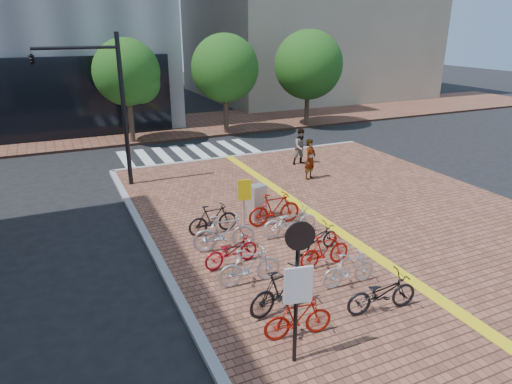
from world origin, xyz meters
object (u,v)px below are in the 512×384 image
bike_0 (298,318)px  notice_sign (298,277)px  bike_2 (250,266)px  utility_box (257,202)px  bike_1 (282,290)px  bike_4 (224,232)px  bike_7 (349,269)px  bike_9 (317,238)px  pedestrian_a (310,159)px  yellow_sign (244,194)px  traffic_light_pole (83,84)px  bike_6 (382,293)px  bike_8 (325,251)px  pedestrian_b (301,147)px  bike_3 (231,251)px  bike_5 (213,219)px  bike_11 (274,209)px  bike_10 (290,221)px

bike_0 → notice_sign: notice_sign is taller
bike_2 → utility_box: utility_box is taller
bike_1 → bike_4: bearing=-8.6°
bike_0 → utility_box: (1.96, 6.42, 0.15)m
bike_1 → bike_7: (2.15, 0.27, -0.09)m
bike_9 → utility_box: (-0.59, 3.06, 0.20)m
notice_sign → utility_box: bearing=71.3°
pedestrian_a → yellow_sign: 5.91m
bike_2 → traffic_light_pole: (-2.88, 9.73, 3.83)m
bike_1 → bike_7: bearing=-93.7°
bike_6 → notice_sign: size_ratio=0.59×
bike_8 → pedestrian_b: size_ratio=0.92×
pedestrian_a → bike_3: bearing=-163.9°
bike_8 → notice_sign: notice_sign is taller
bike_3 → bike_4: bearing=-17.9°
bike_3 → bike_5: 2.25m
bike_5 → bike_2: bearing=174.2°
bike_2 → bike_8: 2.34m
bike_1 → pedestrian_b: 12.59m
traffic_light_pole → bike_9: bearing=-58.1°
bike_0 → bike_11: bearing=-14.0°
bike_8 → pedestrian_b: pedestrian_b is taller
bike_5 → notice_sign: size_ratio=0.54×
yellow_sign → bike_11: bearing=-17.0°
bike_4 → bike_11: bearing=-56.0°
bike_10 → notice_sign: 6.23m
bike_3 → bike_4: 0.99m
pedestrian_b → utility_box: pedestrian_b is taller
bike_9 → bike_8: bearing=154.1°
bike_4 → notice_sign: notice_sign is taller
bike_11 → traffic_light_pole: traffic_light_pole is taller
bike_4 → utility_box: (1.96, 1.81, 0.04)m
bike_4 → utility_box: size_ratio=1.55×
bike_0 → notice_sign: (-0.46, -0.70, 1.52)m
bike_6 → bike_10: size_ratio=0.96×
bike_1 → pedestrian_a: bearing=-45.5°
notice_sign → traffic_light_pole: bearing=101.0°
bike_6 → pedestrian_b: size_ratio=1.04×
bike_2 → utility_box: 4.44m
bike_11 → pedestrian_b: (4.52, 6.03, 0.31)m
bike_9 → bike_0: bearing=134.2°
bike_8 → bike_11: size_ratio=0.85×
bike_8 → utility_box: size_ratio=1.31×
bike_5 → traffic_light_pole: (-3.04, 6.33, 3.85)m
bike_3 → bike_7: size_ratio=1.08×
bike_3 → bike_10: (2.47, 1.03, 0.06)m
bike_2 → yellow_sign: bearing=-18.1°
bike_9 → bike_11: bearing=-2.0°
bike_3 → pedestrian_b: 10.67m
pedestrian_b → notice_sign: size_ratio=0.56×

